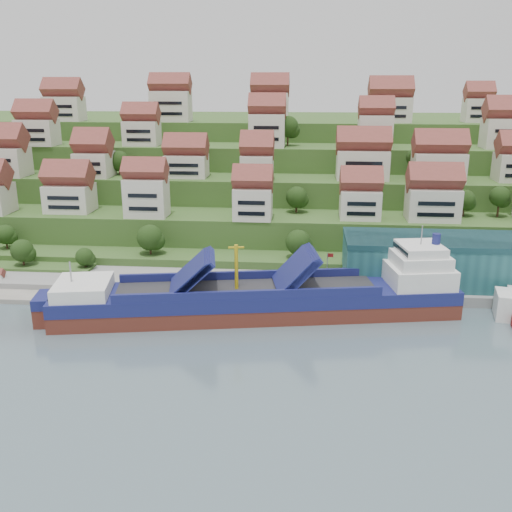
{
  "coord_description": "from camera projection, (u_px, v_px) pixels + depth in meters",
  "views": [
    {
      "loc": [
        13.0,
        -102.17,
        43.99
      ],
      "look_at": [
        2.96,
        14.0,
        8.0
      ],
      "focal_mm": 40.0,
      "sensor_mm": 36.0,
      "label": 1
    }
  ],
  "objects": [
    {
      "name": "cargo_ship",
      "position": [
        268.0,
        299.0,
        110.83
      ],
      "size": [
        78.55,
        25.29,
        17.21
      ],
      "rotation": [
        0.0,
        0.0,
        0.17
      ],
      "color": "#5C261C",
      "rests_on": "ground"
    },
    {
      "name": "hillside",
      "position": [
        269.0,
        176.0,
        206.74
      ],
      "size": [
        260.0,
        128.0,
        31.0
      ],
      "color": "#2D4C1E",
      "rests_on": "ground"
    },
    {
      "name": "ground",
      "position": [
        235.0,
        316.0,
        111.3
      ],
      "size": [
        300.0,
        300.0,
        0.0
      ],
      "primitive_type": "plane",
      "color": "slate",
      "rests_on": "ground"
    },
    {
      "name": "quay",
      "position": [
        335.0,
        287.0,
        123.61
      ],
      "size": [
        180.0,
        14.0,
        2.2
      ],
      "primitive_type": "cube",
      "color": "gray",
      "rests_on": "ground"
    },
    {
      "name": "warehouse",
      "position": [
        487.0,
        261.0,
        121.09
      ],
      "size": [
        60.0,
        15.0,
        10.0
      ],
      "primitive_type": "cube",
      "color": "#235B5F",
      "rests_on": "quay"
    },
    {
      "name": "hillside_village",
      "position": [
        265.0,
        152.0,
        161.81
      ],
      "size": [
        156.27,
        64.62,
        29.73
      ],
      "color": "silver",
      "rests_on": "ground"
    },
    {
      "name": "flagpole",
      "position": [
        328.0,
        269.0,
        117.3
      ],
      "size": [
        1.28,
        0.16,
        8.0
      ],
      "color": "gray",
      "rests_on": "quay"
    },
    {
      "name": "hillside_trees",
      "position": [
        215.0,
        192.0,
        148.93
      ],
      "size": [
        135.55,
        62.11,
        30.79
      ],
      "color": "#234015",
      "rests_on": "ground"
    }
  ]
}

